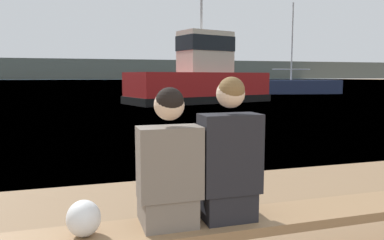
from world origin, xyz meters
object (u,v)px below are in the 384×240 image
Objects in this scene: moored_sailboat at (295,87)px; bench_main at (154,239)px; person_left at (169,168)px; shopping_bag at (84,218)px; tugboat_red at (201,80)px; person_right at (228,160)px.

bench_main is at bearing 156.53° from moored_sailboat.
person_left is at bearing 2.88° from bench_main.
moored_sailboat reaches higher than person_left.
tugboat_red is at bearing 69.58° from shopping_bag.
moored_sailboat is at bearing -71.68° from tugboat_red.
shopping_bag is (-0.45, 0.01, 0.19)m from bench_main.
person_left is 18.91m from tugboat_red.
moored_sailboat reaches higher than shopping_bag.
tugboat_red reaches higher than bench_main.
shopping_bag is (-0.56, 0.00, -0.29)m from person_left.
tugboat_red is at bearing 71.16° from person_left.
person_left is 4.07× the size of shopping_bag.
person_right is at bearing -0.21° from shopping_bag.
person_right is at bearing 157.37° from moored_sailboat.
person_left is 0.12× the size of moored_sailboat.
tugboat_red is (6.21, 17.89, 0.85)m from bench_main.
moored_sailboat reaches higher than bench_main.
moored_sailboat is (10.92, 7.64, -0.66)m from tugboat_red.
tugboat_red is (5.68, 17.89, 0.34)m from person_right.
moored_sailboat is at bearing 55.45° from shopping_bag.
tugboat_red reaches higher than person_right.
person_left is (0.11, 0.01, 0.48)m from bench_main.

